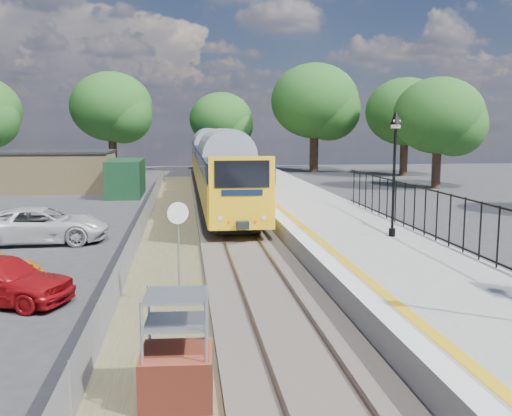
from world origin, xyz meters
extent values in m
plane|color=#2D2D30|center=(0.00, 0.00, 0.00)|extent=(120.00, 120.00, 0.00)
cube|color=#473F38|center=(0.00, 10.00, 0.10)|extent=(3.40, 80.00, 0.20)
cube|color=#4C472D|center=(-2.90, 8.00, 0.03)|extent=(2.60, 70.00, 0.06)
cube|color=brown|center=(-0.72, 10.00, 0.22)|extent=(0.07, 80.00, 0.14)
cube|color=brown|center=(0.72, 10.00, 0.22)|extent=(0.07, 80.00, 0.14)
cube|color=gray|center=(4.20, 8.00, 0.45)|extent=(5.00, 70.00, 0.90)
cube|color=silver|center=(1.95, 8.00, 0.91)|extent=(0.50, 70.00, 0.01)
cube|color=yellow|center=(2.45, 8.00, 0.91)|extent=(0.30, 70.00, 0.01)
cylinder|color=black|center=(5.30, 6.00, 1.05)|extent=(0.24, 0.24, 0.30)
cylinder|color=black|center=(5.30, 6.00, 2.90)|extent=(0.10, 0.10, 3.70)
cube|color=black|center=(5.30, 6.00, 4.85)|extent=(0.08, 0.08, 0.30)
cube|color=beige|center=(5.30, 6.00, 5.02)|extent=(0.26, 0.26, 0.30)
cone|color=black|center=(5.30, 6.00, 5.25)|extent=(0.44, 0.44, 0.50)
cube|color=black|center=(6.55, 2.50, 2.65)|extent=(0.05, 26.00, 0.05)
cube|color=tan|center=(-12.00, 32.00, 1.50)|extent=(8.00, 6.00, 3.00)
cube|color=black|center=(-12.00, 32.00, 3.05)|extent=(8.20, 6.20, 0.15)
cube|color=#163C21|center=(-6.50, 28.00, 1.30)|extent=(2.40, 6.00, 2.60)
cylinder|color=#332319|center=(-10.00, 50.00, 1.92)|extent=(0.88, 0.88, 3.85)
ellipsoid|color=#214D19|center=(-10.00, 50.00, 7.15)|extent=(8.80, 8.80, 7.48)
cylinder|color=#332319|center=(2.00, 52.00, 1.57)|extent=(0.72, 0.72, 3.15)
ellipsoid|color=#214D19|center=(2.00, 52.00, 5.85)|extent=(7.20, 7.20, 6.12)
cylinder|color=#332319|center=(12.00, 48.00, 2.10)|extent=(0.96, 0.96, 4.20)
ellipsoid|color=#214D19|center=(12.00, 48.00, 7.80)|extent=(9.60, 9.60, 8.16)
cylinder|color=#332319|center=(20.00, 42.00, 1.75)|extent=(0.80, 0.80, 3.50)
ellipsoid|color=#214D19|center=(20.00, 42.00, 6.50)|extent=(8.00, 8.00, 6.80)
cylinder|color=#332319|center=(18.00, 30.00, 1.57)|extent=(0.72, 0.72, 3.15)
ellipsoid|color=#214D19|center=(18.00, 30.00, 5.85)|extent=(7.20, 7.20, 6.12)
cube|color=yellow|center=(0.00, 19.01, 1.69)|extent=(2.80, 20.00, 1.90)
cube|color=#0E1A35|center=(0.00, 19.01, 2.99)|extent=(2.82, 20.00, 0.90)
cube|color=black|center=(0.00, 19.01, 2.99)|extent=(2.82, 18.00, 0.70)
cube|color=black|center=(0.00, 19.01, 0.51)|extent=(2.00, 18.00, 0.45)
cube|color=yellow|center=(0.00, 39.61, 1.69)|extent=(2.80, 20.00, 1.90)
cube|color=#0E1A35|center=(0.00, 39.61, 2.99)|extent=(2.82, 20.00, 0.90)
cube|color=black|center=(0.00, 39.61, 2.99)|extent=(2.82, 18.00, 0.70)
cube|color=black|center=(0.00, 39.61, 0.51)|extent=(2.00, 18.00, 0.45)
cube|color=black|center=(0.00, 8.80, 3.04)|extent=(2.24, 0.04, 1.10)
cube|color=#983926|center=(-2.50, -4.25, 0.49)|extent=(1.33, 1.33, 0.97)
cylinder|color=#999EA3|center=(-2.50, 1.21, 1.32)|extent=(0.06, 0.06, 2.64)
cylinder|color=silver|center=(-2.50, 1.16, 2.64)|extent=(0.57, 0.21, 0.59)
imported|color=silver|center=(-8.38, 10.91, 0.77)|extent=(5.59, 2.71, 1.53)
camera|label=1|loc=(-2.32, -13.97, 4.89)|focal=40.00mm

